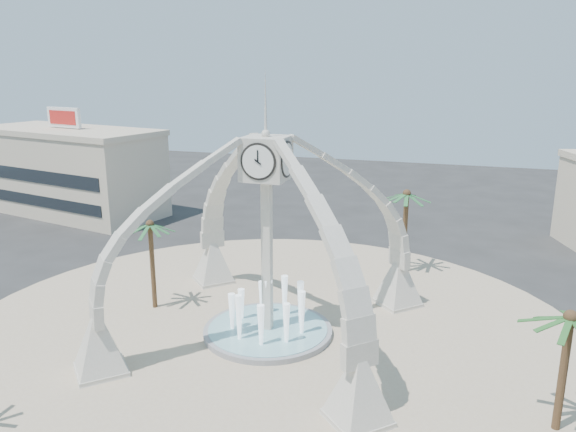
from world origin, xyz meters
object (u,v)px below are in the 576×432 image
(fountain, at_px, (268,330))
(palm_west, at_px, (150,226))
(palm_north, at_px, (407,195))
(palm_east, at_px, (570,319))
(clock_tower, at_px, (267,234))

(fountain, xyz_separation_m, palm_west, (-8.80, 1.34, 5.62))
(fountain, distance_m, palm_north, 16.42)
(fountain, relative_size, palm_east, 1.26)
(palm_west, distance_m, palm_north, 19.78)
(clock_tower, distance_m, fountain, 6.20)
(palm_west, relative_size, palm_north, 0.91)
(palm_east, relative_size, palm_west, 0.95)
(clock_tower, height_order, palm_west, clock_tower)
(clock_tower, distance_m, palm_east, 16.58)
(clock_tower, bearing_deg, palm_east, -17.01)
(clock_tower, relative_size, palm_west, 2.69)
(fountain, distance_m, palm_east, 17.35)
(palm_east, bearing_deg, palm_west, 165.90)
(clock_tower, xyz_separation_m, fountain, (0.00, 0.00, -6.20))
(clock_tower, relative_size, palm_north, 2.45)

